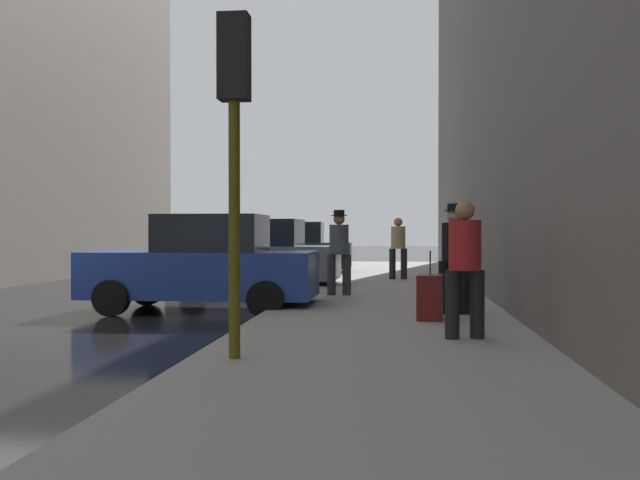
{
  "coord_description": "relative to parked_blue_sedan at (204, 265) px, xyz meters",
  "views": [
    {
      "loc": [
        6.19,
        -11.39,
        1.48
      ],
      "look_at": [
        4.16,
        7.5,
        1.25
      ],
      "focal_mm": 40.0,
      "sensor_mm": 36.0,
      "label": 1
    }
  ],
  "objects": [
    {
      "name": "pedestrian_in_tan_coat",
      "position": [
        3.59,
        7.08,
        0.26
      ],
      "size": [
        0.51,
        0.43,
        1.71
      ],
      "color": "black",
      "rests_on": "sidewalk"
    },
    {
      "name": "fire_hydrant",
      "position": [
        1.8,
        4.99,
        -0.35
      ],
      "size": [
        0.42,
        0.22,
        0.7
      ],
      "color": "red",
      "rests_on": "sidewalk"
    },
    {
      "name": "parked_dark_green_sedan",
      "position": [
        -0.0,
        10.63,
        0.0
      ],
      "size": [
        4.26,
        2.17,
        1.79
      ],
      "color": "#193828",
      "rests_on": "ground_plane"
    },
    {
      "name": "parked_gray_coupe",
      "position": [
        -0.0,
        5.1,
        0.0
      ],
      "size": [
        4.27,
        2.19,
        1.79
      ],
      "color": "slate",
      "rests_on": "ground_plane"
    },
    {
      "name": "ground_plane",
      "position": [
        -2.65,
        -1.48,
        -0.85
      ],
      "size": [
        120.0,
        120.0,
        0.0
      ],
      "primitive_type": "plane",
      "color": "black"
    },
    {
      "name": "rolling_suitcase",
      "position": [
        4.05,
        -2.04,
        -0.36
      ],
      "size": [
        0.43,
        0.6,
        1.04
      ],
      "color": "#591414",
      "rests_on": "sidewalk"
    },
    {
      "name": "sidewalk",
      "position": [
        3.35,
        -1.48,
        -0.77
      ],
      "size": [
        4.0,
        40.0,
        0.15
      ],
      "primitive_type": "cube",
      "color": "gray",
      "rests_on": "ground_plane"
    },
    {
      "name": "traffic_light",
      "position": [
        1.85,
        -5.55,
        1.91
      ],
      "size": [
        0.32,
        0.32,
        3.6
      ],
      "color": "#514C0F",
      "rests_on": "sidewalk"
    },
    {
      "name": "pedestrian_with_beanie",
      "position": [
        2.35,
        1.95,
        0.29
      ],
      "size": [
        0.51,
        0.43,
        1.78
      ],
      "color": "#333338",
      "rests_on": "sidewalk"
    },
    {
      "name": "pedestrian_in_red_jacket",
      "position": [
        4.39,
        -3.92,
        0.26
      ],
      "size": [
        0.53,
        0.48,
        1.71
      ],
      "color": "black",
      "rests_on": "sidewalk"
    },
    {
      "name": "parked_blue_sedan",
      "position": [
        0.0,
        0.0,
        0.0
      ],
      "size": [
        4.21,
        2.08,
        1.79
      ],
      "color": "navy",
      "rests_on": "ground_plane"
    },
    {
      "name": "pedestrian_with_fedora",
      "position": [
        4.47,
        -1.24,
        0.29
      ],
      "size": [
        0.52,
        0.44,
        1.78
      ],
      "color": "black",
      "rests_on": "sidewalk"
    }
  ]
}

